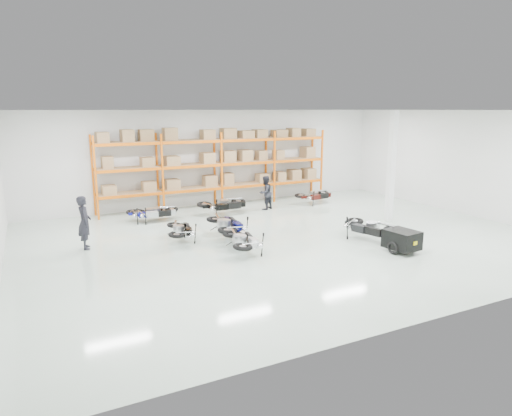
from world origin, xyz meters
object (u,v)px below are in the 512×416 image
moto_silver_left (243,237)px  moto_blue_centre (228,221)px  moto_back_a (149,210)px  moto_back_b (155,210)px  person_left (84,223)px  moto_back_c (224,202)px  moto_back_d (315,193)px  moto_black_far_left (181,227)px  person_back (265,193)px  trailer (402,240)px  moto_touring_right (369,224)px

moto_silver_left → moto_blue_centre: bearing=-87.9°
moto_silver_left → moto_back_a: bearing=-63.0°
moto_back_b → person_left: (-3.03, -2.65, 0.39)m
moto_blue_centre → moto_silver_left: (-0.27, -1.89, -0.06)m
moto_back_a → moto_back_c: bearing=-79.3°
moto_back_c → moto_back_d: size_ratio=1.12×
moto_back_c → moto_black_far_left: bearing=137.6°
moto_back_d → person_back: bearing=85.2°
moto_blue_centre → moto_black_far_left: (-1.61, 0.37, -0.11)m
moto_back_c → person_back: size_ratio=1.24×
trailer → moto_silver_left: bearing=147.8°
person_left → moto_back_d: bearing=-73.7°
trailer → moto_back_b: 9.76m
person_left → person_back: 8.58m
moto_black_far_left → moto_back_c: bearing=-119.3°
moto_silver_left → moto_back_b: 5.65m
moto_black_far_left → moto_back_d: bearing=-143.1°
moto_touring_right → person_back: 6.17m
moto_back_a → person_back: (5.38, -0.05, 0.30)m
moto_silver_left → moto_black_far_left: bearing=-49.1°
trailer → person_back: (-0.92, 7.70, 0.36)m
moto_back_b → moto_back_d: size_ratio=0.96×
moto_back_a → moto_back_d: size_ratio=0.91×
moto_touring_right → moto_back_d: bearing=59.2°
moto_touring_right → person_back: person_back is taller
moto_back_d → moto_touring_right: bearing=157.4°
moto_silver_left → moto_touring_right: moto_touring_right is taller
moto_back_c → moto_back_a: bearing=86.8°
moto_blue_centre → moto_back_d: bearing=-141.8°
moto_back_b → moto_back_a: bearing=77.6°
moto_blue_centre → moto_back_c: moto_blue_centre is taller
moto_back_c → person_back: person_back is taller
moto_back_b → moto_back_d: moto_back_d is taller
moto_silver_left → moto_back_a: (-1.69, 5.55, -0.06)m
person_left → moto_blue_centre: bearing=-98.9°
moto_back_c → person_left: bearing=113.6°
moto_blue_centre → person_back: 4.99m
moto_blue_centre → trailer: bearing=144.4°
person_back → moto_silver_left: bearing=30.4°
moto_silver_left → person_left: (-4.45, 2.81, 0.35)m
moto_blue_centre → moto_black_far_left: bearing=-5.4°
moto_silver_left → moto_black_far_left: moto_silver_left is taller
moto_back_c → moto_back_d: 4.93m
moto_blue_centre → person_left: person_left is taller
moto_black_far_left → trailer: moto_black_far_left is taller
moto_blue_centre → moto_back_a: bearing=-54.4°
moto_back_c → moto_back_d: moto_back_c is taller
moto_back_a → person_left: size_ratio=0.88×
moto_silver_left → moto_back_c: bearing=-96.0°
moto_back_a → moto_back_b: bearing=-94.2°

